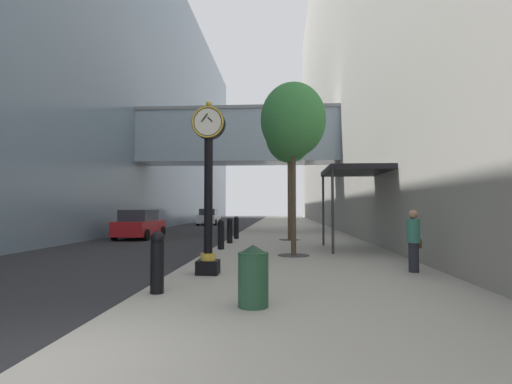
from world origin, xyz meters
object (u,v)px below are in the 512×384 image
street_tree_mid_near (289,136)px  trash_bin (253,275)px  bollard_third (209,239)px  bollard_fifth (230,230)px  street_tree_near (293,121)px  bollard_fourth (221,233)px  car_red_mid (140,225)px  street_clock (208,178)px  bollard_sixth (236,227)px  car_white_near (209,217)px  pedestrian_walking (414,239)px  bollard_nearest (157,261)px

street_tree_mid_near → trash_bin: size_ratio=6.62×
bollard_third → street_tree_mid_near: size_ratio=0.18×
bollard_fifth → street_tree_near: 6.82m
bollard_fourth → bollard_fifth: 2.70m
bollard_fourth → car_red_mid: car_red_mid is taller
street_clock → bollard_sixth: size_ratio=3.63×
car_white_near → car_red_mid: bearing=-92.2°
trash_bin → pedestrian_walking: size_ratio=0.65×
bollard_fourth → bollard_sixth: bearing=90.0°
street_tree_mid_near → bollard_sixth: bearing=168.9°
bollard_fourth → bollard_nearest: bearing=-90.0°
car_white_near → street_tree_near: bearing=-73.4°
bollard_sixth → trash_bin: (1.97, -14.40, -0.10)m
bollard_fifth → bollard_sixth: (0.00, 2.70, 0.00)m
street_tree_mid_near → street_tree_near: bearing=-90.0°
bollard_fifth → car_red_mid: 7.32m
car_white_near → car_red_mid: 18.55m
bollard_third → street_tree_mid_near: bearing=69.1°
trash_bin → street_tree_mid_near: bearing=86.2°
bollard_third → bollard_fourth: size_ratio=1.00×
street_tree_near → trash_bin: (-0.91, -7.13, -4.25)m
bollard_fifth → car_white_near: car_white_near is taller
bollard_third → bollard_fifth: (0.00, 5.40, 0.00)m
bollard_nearest → street_tree_near: size_ratio=0.20×
pedestrian_walking → bollard_nearest: bearing=-154.0°
bollard_fourth → pedestrian_walking: size_ratio=0.75×
bollard_nearest → bollard_sixth: (0.00, 13.49, 0.00)m
street_tree_mid_near → car_white_near: (-8.15, 20.65, -4.79)m
bollard_fourth → car_white_near: 26.02m
bollard_fifth → car_red_mid: size_ratio=0.27×
street_clock → street_tree_near: size_ratio=0.72×
trash_bin → bollard_fourth: bearing=102.3°
street_clock → bollard_fourth: street_clock is taller
bollard_fourth → street_tree_near: 5.39m
bollard_third → bollard_fourth: 2.70m
bollard_nearest → bollard_fourth: size_ratio=1.00×
bollard_nearest → trash_bin: bearing=-24.9°
bollard_sixth → pedestrian_walking: 12.14m
bollard_nearest → car_red_mid: (-5.96, 15.04, 0.05)m
street_tree_near → car_red_mid: bearing=135.1°
bollard_third → bollard_sixth: bearing=90.0°
street_tree_mid_near → pedestrian_walking: bearing=-73.2°
street_clock → bollard_nearest: size_ratio=3.63×
street_clock → pedestrian_walking: size_ratio=2.73×
bollard_sixth → pedestrian_walking: pedestrian_walking is taller
bollard_fifth → street_clock: bearing=-86.1°
street_tree_near → car_white_near: size_ratio=1.31×
trash_bin → car_white_near: size_ratio=0.22×
car_white_near → car_red_mid: car_white_near is taller
bollard_fifth → bollard_sixth: 2.70m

